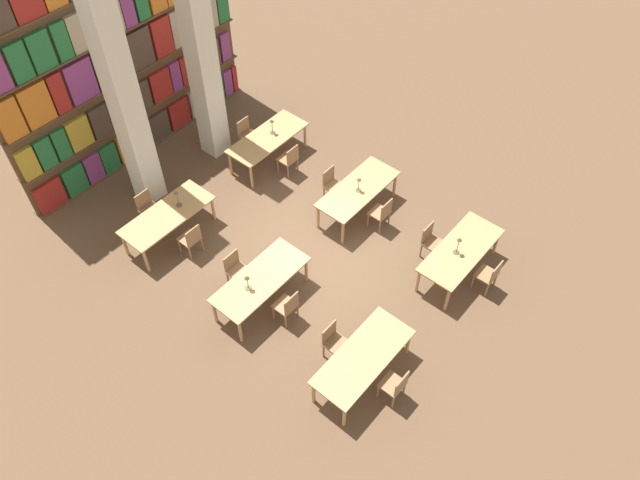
% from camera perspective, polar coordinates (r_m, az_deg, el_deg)
% --- Properties ---
extents(ground_plane, '(40.00, 40.00, 0.00)m').
position_cam_1_polar(ground_plane, '(14.02, -0.87, -1.23)').
color(ground_plane, brown).
extents(bookshelf_bank, '(6.63, 0.35, 5.50)m').
position_cam_1_polar(bookshelf_bank, '(15.58, -17.59, 15.79)').
color(bookshelf_bank, brown).
rests_on(bookshelf_bank, ground_plane).
extents(pillar_left, '(0.55, 0.55, 6.00)m').
position_cam_1_polar(pillar_left, '(13.92, -17.67, 12.72)').
color(pillar_left, silver).
rests_on(pillar_left, ground_plane).
extents(pillar_center, '(0.55, 0.55, 6.00)m').
position_cam_1_polar(pillar_center, '(14.92, -10.94, 16.90)').
color(pillar_center, silver).
rests_on(pillar_center, ground_plane).
extents(reading_table_0, '(2.15, 0.89, 0.75)m').
position_cam_1_polar(reading_table_0, '(11.76, 3.96, -10.74)').
color(reading_table_0, tan).
rests_on(reading_table_0, ground_plane).
extents(chair_0, '(0.42, 0.40, 0.87)m').
position_cam_1_polar(chair_0, '(11.79, 6.89, -13.04)').
color(chair_0, olive).
rests_on(chair_0, ground_plane).
extents(chair_1, '(0.42, 0.40, 0.87)m').
position_cam_1_polar(chair_1, '(12.17, 1.27, -9.20)').
color(chair_1, olive).
rests_on(chair_1, ground_plane).
extents(reading_table_1, '(2.15, 0.89, 0.75)m').
position_cam_1_polar(reading_table_1, '(13.51, 12.73, -1.06)').
color(reading_table_1, tan).
rests_on(reading_table_1, ground_plane).
extents(chair_2, '(0.42, 0.40, 0.87)m').
position_cam_1_polar(chair_2, '(13.53, 15.21, -3.09)').
color(chair_2, olive).
rests_on(chair_2, ground_plane).
extents(chair_3, '(0.42, 0.40, 0.87)m').
position_cam_1_polar(chair_3, '(13.86, 10.11, -0.06)').
color(chair_3, olive).
rests_on(chair_3, ground_plane).
extents(desk_lamp_0, '(0.14, 0.14, 0.46)m').
position_cam_1_polar(desk_lamp_0, '(13.15, 12.56, -0.26)').
color(desk_lamp_0, brown).
rests_on(desk_lamp_0, reading_table_1).
extents(reading_table_2, '(2.15, 0.89, 0.75)m').
position_cam_1_polar(reading_table_2, '(12.77, -5.46, -3.74)').
color(reading_table_2, tan).
rests_on(reading_table_2, ground_plane).
extents(chair_4, '(0.42, 0.40, 0.87)m').
position_cam_1_polar(chair_4, '(12.62, -3.00, -6.03)').
color(chair_4, olive).
rests_on(chair_4, ground_plane).
extents(chair_5, '(0.42, 0.40, 0.87)m').
position_cam_1_polar(chair_5, '(13.27, -7.67, -2.64)').
color(chair_5, olive).
rests_on(chair_5, ground_plane).
extents(desk_lamp_1, '(0.14, 0.14, 0.39)m').
position_cam_1_polar(desk_lamp_1, '(12.38, -6.67, -3.68)').
color(desk_lamp_1, brown).
rests_on(desk_lamp_1, reading_table_2).
extents(reading_table_3, '(2.15, 0.89, 0.75)m').
position_cam_1_polar(reading_table_3, '(14.43, 3.48, 4.52)').
color(reading_table_3, tan).
rests_on(reading_table_3, ground_plane).
extents(chair_6, '(0.42, 0.40, 0.87)m').
position_cam_1_polar(chair_6, '(14.27, 5.65, 2.51)').
color(chair_6, olive).
rests_on(chair_6, ground_plane).
extents(chair_7, '(0.42, 0.40, 0.87)m').
position_cam_1_polar(chair_7, '(14.86, 1.13, 5.17)').
color(chair_7, olive).
rests_on(chair_7, ground_plane).
extents(desk_lamp_2, '(0.14, 0.14, 0.39)m').
position_cam_1_polar(desk_lamp_2, '(14.14, 3.57, 5.30)').
color(desk_lamp_2, brown).
rests_on(desk_lamp_2, reading_table_3).
extents(reading_table_4, '(2.15, 0.89, 0.75)m').
position_cam_1_polar(reading_table_4, '(14.25, -13.78, 2.10)').
color(reading_table_4, tan).
rests_on(reading_table_4, ground_plane).
extents(chair_8, '(0.42, 0.40, 0.87)m').
position_cam_1_polar(chair_8, '(13.98, -11.71, 0.12)').
color(chair_8, olive).
rests_on(chair_8, ground_plane).
extents(chair_9, '(0.42, 0.40, 0.87)m').
position_cam_1_polar(chair_9, '(14.85, -15.45, 2.88)').
color(chair_9, olive).
rests_on(chair_9, ground_plane).
extents(desk_lamp_3, '(0.14, 0.14, 0.45)m').
position_cam_1_polar(desk_lamp_3, '(14.11, -12.96, 3.96)').
color(desk_lamp_3, brown).
rests_on(desk_lamp_3, reading_table_4).
extents(reading_table_5, '(2.15, 0.89, 0.75)m').
position_cam_1_polar(reading_table_5, '(15.77, -4.81, 9.15)').
color(reading_table_5, tan).
rests_on(reading_table_5, ground_plane).
extents(chair_10, '(0.42, 0.40, 0.87)m').
position_cam_1_polar(chair_10, '(15.52, -2.83, 7.44)').
color(chair_10, olive).
rests_on(chair_10, ground_plane).
extents(chair_11, '(0.42, 0.40, 0.87)m').
position_cam_1_polar(chair_11, '(16.31, -6.68, 9.61)').
color(chair_11, olive).
rests_on(chair_11, ground_plane).
extents(desk_lamp_4, '(0.14, 0.14, 0.42)m').
position_cam_1_polar(desk_lamp_4, '(15.66, -4.42, 10.53)').
color(desk_lamp_4, brown).
rests_on(desk_lamp_4, reading_table_5).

